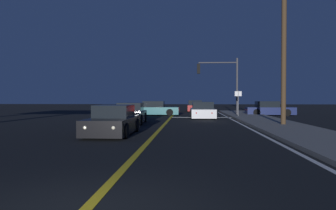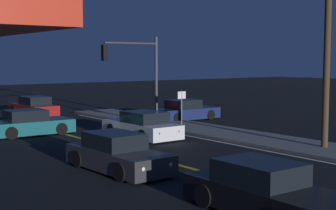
{
  "view_description": "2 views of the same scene",
  "coord_description": "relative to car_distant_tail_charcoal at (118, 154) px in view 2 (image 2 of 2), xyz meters",
  "views": [
    {
      "loc": [
        1.55,
        -4.66,
        1.69
      ],
      "look_at": [
        -0.12,
        21.67,
        1.1
      ],
      "focal_mm": 35.89,
      "sensor_mm": 36.0,
      "label": 1
    },
    {
      "loc": [
        -11.33,
        1.97,
        3.91
      ],
      "look_at": [
        0.56,
        17.84,
        2.12
      ],
      "focal_mm": 53.51,
      "sensor_mm": 36.0,
      "label": 2
    }
  ],
  "objects": [
    {
      "name": "lane_line_center",
      "position": [
        2.3,
        -4.36,
        -0.58
      ],
      "size": [
        0.2,
        42.98,
        0.01
      ],
      "primitive_type": "cube",
      "color": "gold",
      "rests_on": "ground"
    },
    {
      "name": "utility_pole_right",
      "position": [
        9.27,
        -1.94,
        4.6
      ],
      "size": [
        1.95,
        0.29,
        9.88
      ],
      "color": "#42301E",
      "rests_on": "ground"
    },
    {
      "name": "car_distant_tail_charcoal",
      "position": [
        0.0,
        0.0,
        0.0
      ],
      "size": [
        2.0,
        4.57,
        1.34
      ],
      "rotation": [
        0.0,
        0.0,
        3.18
      ],
      "color": "#2D2D33",
      "rests_on": "ground"
    },
    {
      "name": "car_lead_oncoming_white",
      "position": [
        4.92,
        5.77,
        0.0
      ],
      "size": [
        2.05,
        4.66,
        1.34
      ],
      "rotation": [
        0.0,
        0.0,
        0.02
      ],
      "color": "silver",
      "rests_on": "ground"
    },
    {
      "name": "traffic_signal_near_right",
      "position": [
        6.8,
        9.08,
        2.93
      ],
      "size": [
        3.71,
        0.28,
        5.26
      ],
      "rotation": [
        0.0,
        0.0,
        3.14
      ],
      "color": "#38383D",
      "rests_on": "ground"
    },
    {
      "name": "street_sign_corner",
      "position": [
        7.87,
        6.28,
        0.94
      ],
      "size": [
        0.56,
        0.06,
        2.25
      ],
      "color": "slate",
      "rests_on": "ground"
    },
    {
      "name": "stop_bar",
      "position": [
        4.83,
        6.78,
        -0.58
      ],
      "size": [
        5.08,
        0.5,
        0.01
      ],
      "primitive_type": "cube",
      "color": "white",
      "rests_on": "ground"
    },
    {
      "name": "car_following_oncoming_navy",
      "position": [
        11.33,
        10.2,
        -0.0
      ],
      "size": [
        4.47,
        1.85,
        1.34
      ],
      "rotation": [
        0.0,
        0.0,
        -1.58
      ],
      "color": "navy",
      "rests_on": "ground"
    },
    {
      "name": "car_mid_block_red",
      "position": [
        4.53,
        18.95,
        0.0
      ],
      "size": [
        2.01,
        4.76,
        1.34
      ],
      "rotation": [
        0.0,
        0.0,
        0.02
      ],
      "color": "maroon",
      "rests_on": "ground"
    },
    {
      "name": "car_far_approaching_black",
      "position": [
        0.38,
        -6.59,
        0.0
      ],
      "size": [
        1.91,
        4.67,
        1.34
      ],
      "rotation": [
        0.0,
        0.0,
        3.14
      ],
      "color": "black",
      "rests_on": "ground"
    },
    {
      "name": "car_side_waiting_teal",
      "position": [
        0.68,
        9.97,
        -0.0
      ],
      "size": [
        4.33,
        1.99,
        1.34
      ],
      "rotation": [
        0.0,
        0.0,
        -1.58
      ],
      "color": "#195960",
      "rests_on": "ground"
    }
  ]
}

